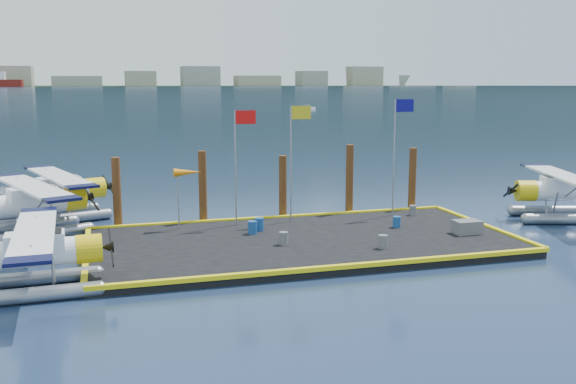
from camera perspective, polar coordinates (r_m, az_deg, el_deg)
The scene contains 24 objects.
ground at distance 31.13m, azimuth 1.34°, elevation -4.85°, with size 4000.00×4000.00×0.00m, color #182A48.
dock at distance 31.08m, azimuth 1.34°, elevation -4.50°, with size 20.00×10.00×0.40m, color black.
dock_bumpers at distance 31.01m, azimuth 1.34°, elevation -3.98°, with size 20.25×10.25×0.18m, color yellow, non-canonical shape.
far_backdrop at distance 1783.69m, azimuth -8.17°, elevation 9.84°, with size 3050.00×2050.00×810.00m.
seaplane_a at distance 25.88m, azimuth -22.32°, elevation -5.44°, with size 8.26×9.11×3.24m.
seaplane_b at distance 35.08m, azimuth -22.35°, elevation -1.32°, with size 9.30×9.83×3.56m.
seaplane_c at distance 38.68m, azimuth -20.24°, elevation -0.25°, with size 9.14×9.75×3.50m.
seaplane_d at distance 40.00m, azimuth 23.70°, elevation -0.15°, with size 9.15×9.81×3.50m.
drum_0 at distance 32.57m, azimuth -2.58°, elevation -2.88°, with size 0.47×0.47×0.66m, color navy.
drum_1 at distance 29.47m, azimuth 8.44°, elevation -4.39°, with size 0.43×0.43×0.61m, color #5C5D61.
drum_2 at distance 33.73m, azimuth 9.64°, elevation -2.64°, with size 0.41×0.41×0.57m, color navy.
drum_3 at distance 29.79m, azimuth -0.40°, elevation -4.14°, with size 0.43×0.43×0.60m, color #5C5D61.
drum_4 at distance 36.95m, azimuth 11.02°, elevation -1.60°, with size 0.39×0.39×0.55m, color #5C5D61.
drum_5 at distance 31.90m, azimuth -3.18°, elevation -3.17°, with size 0.46×0.46×0.64m, color navy.
crate at distance 33.13m, azimuth 15.62°, elevation -3.01°, with size 1.33×0.89×0.66m, color #5C5D61.
flagpole_red at distance 33.39m, azimuth -4.36°, elevation 3.80°, with size 1.14×0.08×6.00m.
flagpole_yellow at distance 34.11m, azimuth 0.58°, elevation 4.15°, with size 1.14×0.08×6.20m.
flagpole_blue at distance 36.26m, azimuth 9.73°, elevation 4.63°, with size 1.14×0.08×6.50m.
windsock at distance 33.10m, azimuth -8.97°, elevation 1.62°, with size 1.40×0.44×3.12m.
piling_0 at distance 34.63m, azimuth -14.96°, elevation -0.29°, with size 0.44×0.44×4.00m, color #432713.
piling_1 at distance 34.97m, azimuth -7.58°, elevation 0.22°, with size 0.44×0.44×4.20m, color #432713.
piling_2 at distance 35.93m, azimuth -0.46°, elevation 0.24°, with size 0.44×0.44×3.80m, color #432713.
piling_3 at distance 37.15m, azimuth 5.49°, elevation 0.91°, with size 0.44×0.44×4.30m, color #432713.
piling_4 at distance 38.81m, azimuth 10.99°, elevation 0.93°, with size 0.44×0.44×4.00m, color #432713.
Camera 1 is at (-9.03, -28.72, 7.92)m, focal length 40.00 mm.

